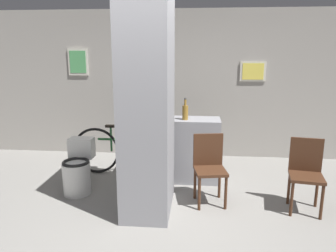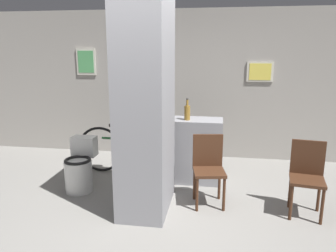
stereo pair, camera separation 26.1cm
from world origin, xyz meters
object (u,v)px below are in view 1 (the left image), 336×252
(bicycle, at_px, (127,151))
(chair_by_doorway, at_px, (306,171))
(toilet, at_px, (78,170))
(chair_near_pillar, at_px, (209,165))
(bottle_tall, at_px, (185,112))

(bicycle, bearing_deg, chair_by_doorway, -21.46)
(toilet, bearing_deg, chair_near_pillar, -3.91)
(bottle_tall, bearing_deg, chair_by_doorway, -26.19)
(chair_near_pillar, distance_m, bicycle, 1.50)
(chair_by_doorway, distance_m, bottle_tall, 1.76)
(chair_by_doorway, distance_m, bicycle, 2.57)
(chair_near_pillar, xyz_separation_m, chair_by_doorway, (1.15, -0.10, 0.00))
(chair_near_pillar, height_order, bottle_tall, bottle_tall)
(toilet, xyz_separation_m, bicycle, (0.53, 0.72, 0.07))
(toilet, relative_size, chair_by_doorway, 0.82)
(chair_by_doorway, relative_size, bicycle, 0.51)
(chair_near_pillar, relative_size, bottle_tall, 2.75)
(toilet, relative_size, chair_near_pillar, 0.82)
(toilet, bearing_deg, bottle_tall, 19.76)
(bicycle, height_order, bottle_tall, bottle_tall)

